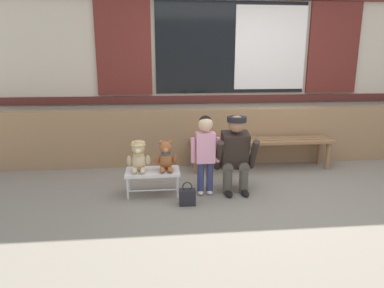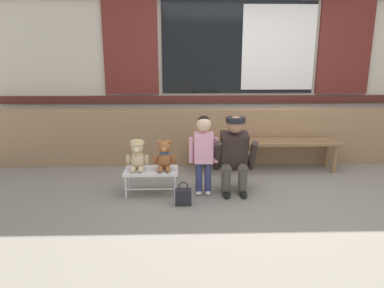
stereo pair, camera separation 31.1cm
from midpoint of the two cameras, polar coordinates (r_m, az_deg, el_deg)
The scene contains 10 objects.
ground_plane at distance 4.28m, azimuth 12.80°, elevation -8.59°, with size 60.00×60.00×0.00m, color gray.
brick_low_wall at distance 5.48m, azimuth 9.41°, elevation 1.22°, with size 8.08×0.25×0.85m, color #997551.
shop_facade at distance 5.86m, azimuth 9.02°, elevation 15.76°, with size 8.24×0.26×3.63m.
wooden_bench_long at distance 5.22m, azimuth 13.55°, elevation -0.21°, with size 2.10×0.40×0.44m.
small_display_bench at distance 4.25m, azimuth -4.54°, elevation -4.59°, with size 0.64×0.36×0.30m.
teddy_bear_with_hat at distance 4.20m, azimuth -6.77°, elevation -1.92°, with size 0.28×0.27×0.36m.
teddy_bear_plain at distance 4.19m, azimuth -2.40°, elevation -2.02°, with size 0.28×0.26×0.36m.
child_standing at distance 4.12m, azimuth 4.05°, elevation -0.45°, with size 0.35×0.18×0.96m.
adult_crouching at distance 4.26m, azimuth 9.04°, elevation -1.65°, with size 0.50×0.49×0.95m.
handbag_on_ground at distance 3.97m, azimuth 0.85°, elevation -8.55°, with size 0.18×0.11×0.27m.
Camera 2 is at (-0.89, -3.83, 1.61)m, focal length 32.87 mm.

